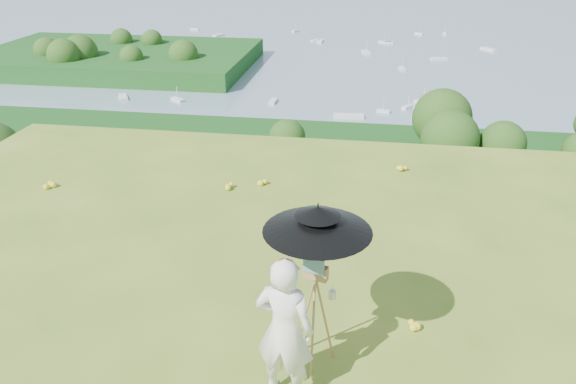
# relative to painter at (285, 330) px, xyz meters

# --- Properties ---
(ground) EXTENTS (14.00, 14.00, 0.00)m
(ground) POSITION_rel_painter_xyz_m (-1.34, 1.58, -0.91)
(ground) COLOR #4E7220
(ground) RESTS_ON ground
(forest_slope) EXTENTS (140.00, 56.00, 22.00)m
(forest_slope) POSITION_rel_painter_xyz_m (-1.34, 36.58, -29.91)
(forest_slope) COLOR #113E13
(forest_slope) RESTS_ON bay_water
(shoreline_tier) EXTENTS (170.00, 28.00, 8.00)m
(shoreline_tier) POSITION_rel_painter_xyz_m (-1.34, 76.58, -36.91)
(shoreline_tier) COLOR #6D6857
(shoreline_tier) RESTS_ON bay_water
(bay_water) EXTENTS (700.00, 700.00, 0.00)m
(bay_water) POSITION_rel_painter_xyz_m (-1.34, 241.58, -34.91)
(bay_water) COLOR slate
(bay_water) RESTS_ON ground
(peninsula) EXTENTS (90.00, 60.00, 12.00)m
(peninsula) POSITION_rel_painter_xyz_m (-76.34, 156.58, -29.91)
(peninsula) COLOR #113E13
(peninsula) RESTS_ON bay_water
(slope_trees) EXTENTS (110.00, 50.00, 6.00)m
(slope_trees) POSITION_rel_painter_xyz_m (-1.34, 36.58, -15.91)
(slope_trees) COLOR #234815
(slope_trees) RESTS_ON forest_slope
(harbor_town) EXTENTS (110.00, 22.00, 5.00)m
(harbor_town) POSITION_rel_painter_xyz_m (-1.34, 76.58, -30.41)
(harbor_town) COLOR silver
(harbor_town) RESTS_ON shoreline_tier
(moored_boats) EXTENTS (140.00, 140.00, 0.70)m
(moored_boats) POSITION_rel_painter_xyz_m (-13.84, 162.58, -34.56)
(moored_boats) COLOR silver
(moored_boats) RESTS_ON bay_water
(wildflowers) EXTENTS (10.00, 10.50, 0.12)m
(wildflowers) POSITION_rel_painter_xyz_m (-1.34, 1.83, -0.85)
(wildflowers) COLOR yellow
(wildflowers) RESTS_ON ground
(painter) EXTENTS (0.73, 0.54, 1.82)m
(painter) POSITION_rel_painter_xyz_m (0.00, 0.00, 0.00)
(painter) COLOR white
(painter) RESTS_ON ground
(field_easel) EXTENTS (0.72, 0.72, 1.54)m
(field_easel) POSITION_rel_painter_xyz_m (0.27, 0.55, -0.14)
(field_easel) COLOR olive
(field_easel) RESTS_ON ground
(sun_umbrella) EXTENTS (1.59, 1.59, 0.92)m
(sun_umbrella) POSITION_rel_painter_xyz_m (0.28, 0.58, 0.82)
(sun_umbrella) COLOR black
(sun_umbrella) RESTS_ON field_easel
(painter_cap) EXTENTS (0.21, 0.24, 0.10)m
(painter_cap) POSITION_rel_painter_xyz_m (0.00, 0.00, 0.86)
(painter_cap) COLOR #CF7182
(painter_cap) RESTS_ON painter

